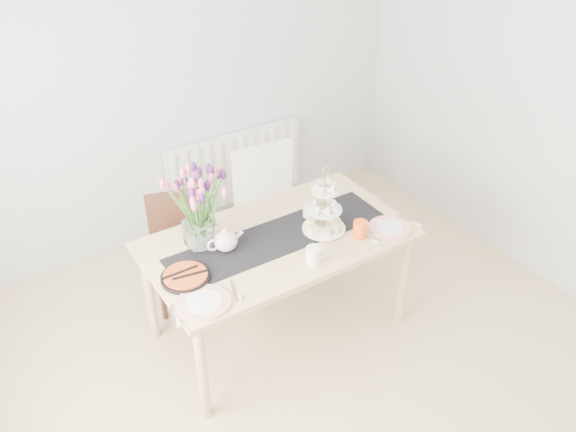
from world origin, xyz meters
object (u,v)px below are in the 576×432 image
chair_white (271,201)px  tulip_vase (197,199)px  radiator (236,168)px  cream_jug (310,211)px  dining_table (278,248)px  plate_left (204,303)px  cake_stand (324,215)px  mug_white (314,255)px  plate_right (390,228)px  mug_orange (360,229)px  chair_brown (180,240)px  tart_tin (186,277)px  teapot (226,241)px

chair_white → tulip_vase: 1.05m
radiator → cream_jug: bearing=-96.7°
dining_table → plate_left: (-0.65, -0.30, 0.08)m
cake_stand → cream_jug: size_ratio=4.44×
mug_white → cream_jug: bearing=80.5°
radiator → plate_left: bearing=-122.9°
dining_table → plate_right: bearing=-24.9°
radiator → plate_left: 2.03m
tulip_vase → plate_right: (1.06, -0.48, -0.32)m
mug_orange → plate_left: (-1.07, -0.04, -0.05)m
chair_white → mug_white: (-0.30, -0.98, 0.25)m
chair_brown → cake_stand: (0.65, -0.78, 0.41)m
tulip_vase → cream_jug: (0.72, -0.09, -0.28)m
cake_stand → tart_tin: size_ratio=1.43×
tart_tin → mug_orange: size_ratio=2.60×
cream_jug → plate_right: size_ratio=0.33×
cake_stand → radiator: bearing=83.6°
dining_table → chair_brown: (-0.37, 0.70, -0.23)m
chair_brown → chair_white: chair_white is taller
chair_white → plate_right: chair_white is taller
cake_stand → tart_tin: cake_stand is taller
dining_table → teapot: (-0.33, 0.05, 0.15)m
cream_jug → plate_right: bearing=-62.5°
chair_white → plate_left: bearing=-131.5°
plate_left → plate_right: 1.28m
cream_jug → mug_white: 0.48m
radiator → tulip_vase: (-0.87, -1.21, 0.63)m
teapot → chair_white: bearing=44.6°
cream_jug → cake_stand: bearing=-108.4°
radiator → chair_brown: chair_brown is taller
mug_white → plate_left: size_ratio=0.36×
cake_stand → mug_white: size_ratio=3.75×
chair_brown → cream_jug: 0.96m
dining_table → teapot: teapot is taller
cream_jug → tulip_vase: bearing=158.3°
mug_white → chair_brown: bearing=134.2°
chair_brown → chair_white: 0.72m
plate_left → teapot: bearing=47.6°
mug_orange → plate_right: 0.22m
teapot → mug_white: size_ratio=2.13×
chair_brown → cake_stand: bearing=-35.2°
plate_left → mug_white: bearing=-2.0°
mug_white → cake_stand: bearing=66.7°
plate_left → chair_white: bearing=43.9°
dining_table → plate_right: (0.63, -0.30, 0.08)m
cake_stand → plate_right: bearing=-30.8°
radiator → mug_orange: mug_orange is taller
chair_brown → plate_left: 1.08m
dining_table → plate_left: plate_left is taller
chair_white → mug_orange: (0.08, -0.92, 0.25)m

